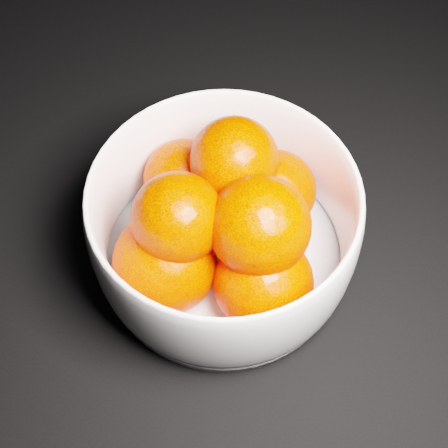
{
  "coord_description": "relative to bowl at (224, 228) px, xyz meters",
  "views": [
    {
      "loc": [
        0.01,
        -0.36,
        0.48
      ],
      "look_at": [
        0.0,
        -0.1,
        0.06
      ],
      "focal_mm": 50.0,
      "sensor_mm": 36.0,
      "label": 1
    }
  ],
  "objects": [
    {
      "name": "ground",
      "position": [
        -0.0,
        0.1,
        -0.05
      ],
      "size": [
        3.0,
        3.0,
        0.0
      ],
      "primitive_type": "cube",
      "color": "black",
      "rests_on": "ground"
    },
    {
      "name": "bowl",
      "position": [
        0.0,
        0.0,
        0.0
      ],
      "size": [
        0.22,
        0.22,
        0.11
      ],
      "rotation": [
        0.0,
        0.0,
        0.14
      ],
      "color": "white",
      "rests_on": "ground"
    },
    {
      "name": "orange_pile",
      "position": [
        -0.0,
        -0.0,
        0.01
      ],
      "size": [
        0.16,
        0.17,
        0.12
      ],
      "color": "#FF2D00",
      "rests_on": "bowl"
    }
  ]
}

